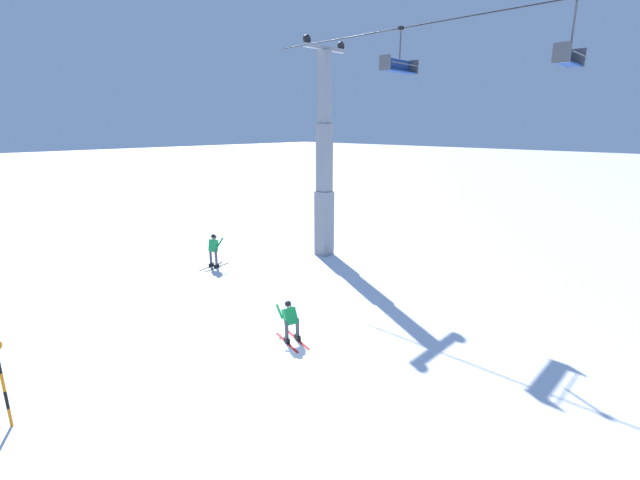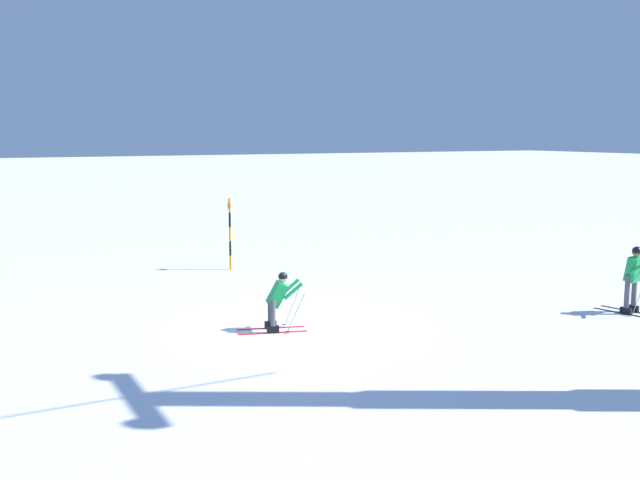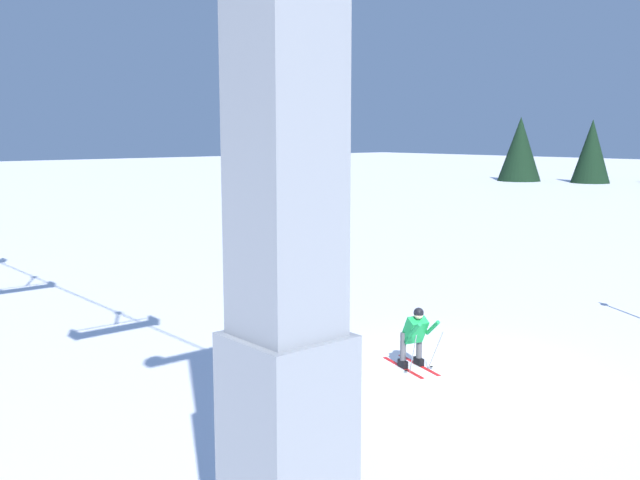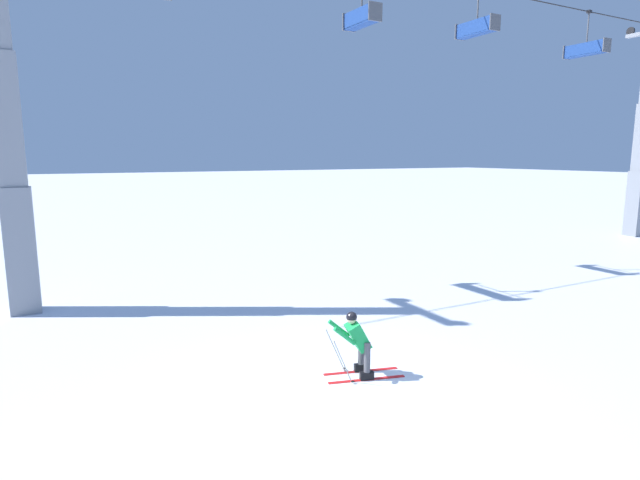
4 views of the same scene
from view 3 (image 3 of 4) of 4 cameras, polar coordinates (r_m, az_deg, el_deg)
name	(u,v)px [view 3 (image 3 of 4)]	position (r m, az deg, el deg)	size (l,w,h in m)	color
ground_plane	(454,372)	(16.09, 10.57, -10.18)	(260.00, 260.00, 0.00)	white
skier_carving_main	(415,334)	(15.94, 7.51, -7.34)	(1.69, 0.99, 1.51)	red
lift_tower_near	(285,181)	(5.21, -2.75, 4.67)	(0.79, 2.97, 11.42)	gray
skier_distant_uphill	(239,236)	(30.17, -6.45, 0.29)	(1.25, 1.74, 1.62)	white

